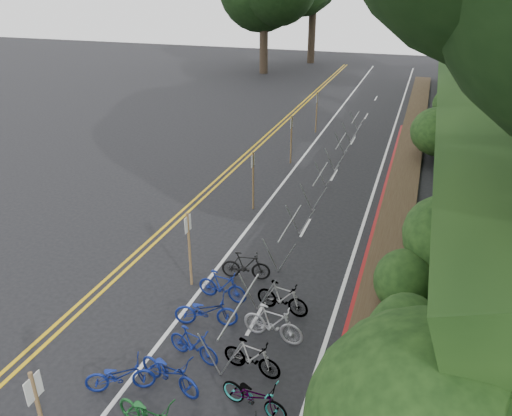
# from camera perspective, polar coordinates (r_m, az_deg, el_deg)

# --- Properties ---
(ground) EXTENTS (120.00, 120.00, 0.00)m
(ground) POSITION_cam_1_polar(r_m,az_deg,el_deg) (13.22, -19.78, -19.17)
(ground) COLOR black
(ground) RESTS_ON ground
(road_markings) EXTENTS (7.47, 80.00, 0.01)m
(road_markings) POSITION_cam_1_polar(r_m,az_deg,el_deg) (20.24, -1.08, -1.10)
(road_markings) COLOR gold
(road_markings) RESTS_ON ground
(red_curb) EXTENTS (0.25, 28.00, 0.10)m
(red_curb) POSITION_cam_1_polar(r_m,az_deg,el_deg) (20.98, 13.87, -0.75)
(red_curb) COLOR maroon
(red_curb) RESTS_ON ground
(bike_racks_rest) EXTENTS (1.14, 23.00, 1.17)m
(bike_racks_rest) POSITION_cam_1_polar(r_m,az_deg,el_deg) (21.89, 7.35, 3.19)
(bike_racks_rest) COLOR gray
(bike_racks_rest) RESTS_ON ground
(signposts_rest) EXTENTS (0.08, 18.40, 2.50)m
(signposts_rest) POSITION_cam_1_polar(r_m,az_deg,el_deg) (23.14, 2.11, 6.12)
(signposts_rest) COLOR brown
(signposts_rest) RESTS_ON ground
(bike_front) EXTENTS (1.23, 1.72, 0.86)m
(bike_front) POSITION_cam_1_polar(r_m,az_deg,el_deg) (12.70, -15.28, -17.96)
(bike_front) COLOR navy
(bike_front) RESTS_ON ground
(bike_valet) EXTENTS (3.36, 10.68, 1.06)m
(bike_valet) POSITION_cam_1_polar(r_m,az_deg,el_deg) (12.15, -5.64, -19.02)
(bike_valet) COLOR slate
(bike_valet) RESTS_ON ground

